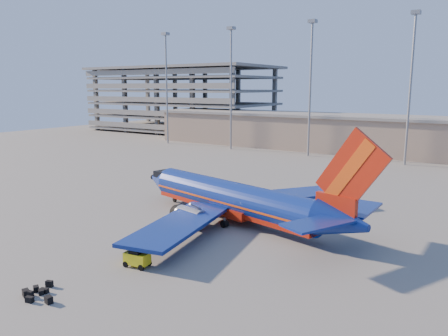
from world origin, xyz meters
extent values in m
plane|color=slate|center=(0.00, 0.00, 0.00)|extent=(220.00, 220.00, 0.00)
cube|color=gray|center=(10.00, 58.00, 4.00)|extent=(120.00, 15.00, 8.00)
cube|color=slate|center=(10.00, 58.00, 8.20)|extent=(122.00, 16.00, 0.60)
cube|color=slate|center=(-62.00, 74.00, 1.00)|extent=(60.00, 30.00, 0.70)
cube|color=slate|center=(-62.00, 74.00, 5.20)|extent=(60.00, 30.00, 0.70)
cube|color=slate|center=(-62.00, 74.00, 9.40)|extent=(60.00, 30.00, 0.70)
cube|color=slate|center=(-62.00, 74.00, 13.60)|extent=(60.00, 30.00, 0.70)
cube|color=slate|center=(-62.00, 74.00, 17.80)|extent=(60.00, 30.00, 0.70)
cube|color=slate|center=(-62.00, 74.00, 21.00)|extent=(62.00, 32.00, 0.80)
cube|color=slate|center=(-62.00, 87.00, 10.50)|extent=(1.20, 1.20, 21.00)
cylinder|color=gray|center=(-45.00, 46.00, 14.00)|extent=(0.44, 0.44, 28.00)
cube|color=gray|center=(-45.00, 46.00, 28.30)|extent=(1.60, 1.60, 0.70)
cylinder|color=gray|center=(-25.00, 46.00, 14.00)|extent=(0.44, 0.44, 28.00)
cube|color=gray|center=(-25.00, 46.00, 28.30)|extent=(1.60, 1.60, 0.70)
cylinder|color=gray|center=(-5.00, 46.00, 14.00)|extent=(0.44, 0.44, 28.00)
cube|color=gray|center=(-5.00, 46.00, 28.30)|extent=(1.60, 1.60, 0.70)
cylinder|color=gray|center=(15.00, 46.00, 14.00)|extent=(0.44, 0.44, 28.00)
cube|color=gray|center=(15.00, 46.00, 28.30)|extent=(1.60, 1.60, 0.70)
cylinder|color=navy|center=(5.94, -2.71, 2.62)|extent=(23.47, 8.79, 3.59)
cube|color=#A91F0D|center=(5.94, -2.71, 1.70)|extent=(23.32, 8.13, 1.26)
cube|color=#D64912|center=(5.94, -2.71, 2.38)|extent=(23.48, 8.83, 0.21)
cone|color=navy|center=(-7.37, 0.40, 2.62)|extent=(4.78, 4.42, 3.59)
cube|color=black|center=(-6.14, 0.12, 3.54)|extent=(2.84, 2.98, 0.78)
cone|color=navy|center=(19.72, -5.93, 2.96)|extent=(5.73, 4.64, 3.59)
cube|color=#A91F0D|center=(18.97, -5.75, 4.27)|extent=(4.09, 1.45, 2.13)
cube|color=#A91F0D|center=(20.29, -6.06, 7.66)|extent=(7.00, 1.92, 7.74)
cube|color=#D64912|center=(20.10, -6.02, 7.66)|extent=(4.70, 1.47, 6.07)
cube|color=navy|center=(20.09, -2.63, 3.49)|extent=(3.03, 6.26, 0.21)
cube|color=navy|center=(18.59, -9.05, 3.49)|extent=(5.27, 6.85, 0.21)
cube|color=navy|center=(9.30, 5.27, 1.74)|extent=(12.94, 14.90, 0.34)
cube|color=navy|center=(5.41, -11.35, 1.74)|extent=(7.59, 15.67, 0.34)
cube|color=#A91F0D|center=(6.41, -2.82, 1.31)|extent=(6.52, 5.01, 0.97)
cylinder|color=gray|center=(5.95, 2.47, 1.11)|extent=(3.86, 2.78, 2.04)
cylinder|color=gray|center=(3.66, -7.35, 1.11)|extent=(3.86, 2.78, 2.04)
cylinder|color=gray|center=(-4.45, -0.28, 0.53)|extent=(0.28, 0.28, 1.07)
cylinder|color=black|center=(-4.45, -0.28, 0.31)|extent=(0.66, 0.38, 0.62)
cylinder|color=black|center=(7.93, -0.58, 0.41)|extent=(0.91, 0.70, 0.81)
cylinder|color=black|center=(6.78, -5.49, 0.41)|extent=(0.91, 0.70, 0.81)
cube|color=yellow|center=(6.32, -18.21, 0.74)|extent=(2.20, 1.43, 0.98)
cube|color=black|center=(6.32, -18.21, 1.33)|extent=(1.11, 1.20, 0.34)
cylinder|color=black|center=(5.47, -17.78, 0.26)|extent=(0.53, 0.24, 0.51)
cylinder|color=black|center=(5.61, -18.85, 0.26)|extent=(0.53, 0.24, 0.51)
cylinder|color=black|center=(7.03, -17.57, 0.26)|extent=(0.53, 0.24, 0.51)
cylinder|color=black|center=(7.17, -18.64, 0.26)|extent=(0.53, 0.24, 0.51)
cube|color=black|center=(3.35, -26.48, 0.25)|extent=(0.74, 0.61, 0.50)
cube|color=black|center=(3.75, -26.44, 0.24)|extent=(0.62, 0.42, 0.49)
cube|color=black|center=(5.64, -26.21, 0.26)|extent=(0.65, 0.52, 0.52)
cube|color=black|center=(3.98, -25.68, 0.18)|extent=(0.67, 0.60, 0.35)
cube|color=black|center=(4.01, -25.45, 0.18)|extent=(0.71, 0.54, 0.36)
cube|color=black|center=(4.40, -26.88, 0.21)|extent=(0.64, 0.45, 0.42)
cube|color=black|center=(3.45, -24.61, 0.24)|extent=(0.59, 0.45, 0.48)
cube|color=black|center=(3.28, -25.61, 0.21)|extent=(0.61, 0.56, 0.41)
camera|label=1|loc=(31.33, -43.12, 14.85)|focal=35.00mm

